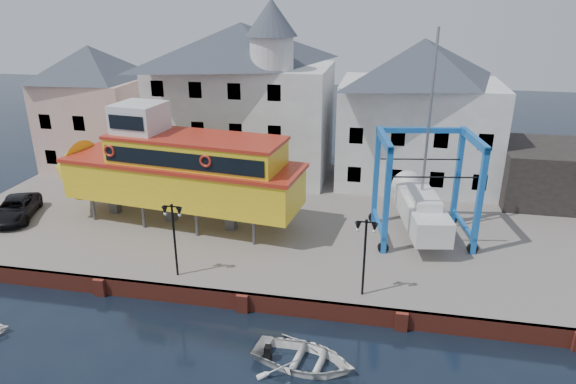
# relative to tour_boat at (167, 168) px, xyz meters

# --- Properties ---
(ground) EXTENTS (140.00, 140.00, 0.00)m
(ground) POSITION_rel_tour_boat_xyz_m (7.16, -7.86, -4.70)
(ground) COLOR black
(ground) RESTS_ON ground
(hardstanding) EXTENTS (44.00, 22.00, 1.00)m
(hardstanding) POSITION_rel_tour_boat_xyz_m (7.16, 3.14, -4.20)
(hardstanding) COLOR slate
(hardstanding) RESTS_ON ground
(quay_wall) EXTENTS (44.00, 0.47, 1.00)m
(quay_wall) POSITION_rel_tour_boat_xyz_m (7.16, -7.76, -4.20)
(quay_wall) COLOR maroon
(quay_wall) RESTS_ON ground
(building_pink) EXTENTS (8.00, 7.00, 10.30)m
(building_pink) POSITION_rel_tour_boat_xyz_m (-10.84, 10.13, 1.44)
(building_pink) COLOR #D59F8F
(building_pink) RESTS_ON hardstanding
(building_white_main) EXTENTS (14.00, 8.30, 14.00)m
(building_white_main) POSITION_rel_tour_boat_xyz_m (2.29, 10.53, 2.64)
(building_white_main) COLOR silver
(building_white_main) RESTS_ON hardstanding
(building_white_right) EXTENTS (12.00, 8.00, 11.20)m
(building_white_right) POSITION_rel_tour_boat_xyz_m (16.16, 11.13, 1.89)
(building_white_right) COLOR silver
(building_white_right) RESTS_ON hardstanding
(shed_dark) EXTENTS (8.00, 7.00, 4.00)m
(shed_dark) POSITION_rel_tour_boat_xyz_m (26.16, 9.14, -1.70)
(shed_dark) COLOR black
(shed_dark) RESTS_ON hardstanding
(lamp_post_left) EXTENTS (1.12, 0.32, 4.20)m
(lamp_post_left) POSITION_rel_tour_boat_xyz_m (3.16, -6.66, -0.53)
(lamp_post_left) COLOR black
(lamp_post_left) RESTS_ON hardstanding
(lamp_post_right) EXTENTS (1.12, 0.32, 4.20)m
(lamp_post_right) POSITION_rel_tour_boat_xyz_m (13.16, -6.66, -0.53)
(lamp_post_right) COLOR black
(lamp_post_right) RESTS_ON hardstanding
(tour_boat) EXTENTS (18.42, 6.46, 7.85)m
(tour_boat) POSITION_rel_tour_boat_xyz_m (0.00, 0.00, 0.00)
(tour_boat) COLOR #59595E
(tour_boat) RESTS_ON hardstanding
(travel_lift) EXTENTS (6.58, 8.59, 12.62)m
(travel_lift) POSITION_rel_tour_boat_xyz_m (16.17, 1.42, -1.59)
(travel_lift) COLOR #1743B5
(travel_lift) RESTS_ON hardstanding
(van) EXTENTS (3.90, 5.50, 1.39)m
(van) POSITION_rel_tour_boat_xyz_m (-10.52, -1.69, -3.01)
(van) COLOR black
(van) RESTS_ON hardstanding
(motorboat_b) EXTENTS (5.09, 4.01, 0.95)m
(motorboat_b) POSITION_rel_tour_boat_xyz_m (10.90, -11.33, -4.70)
(motorboat_b) COLOR white
(motorboat_b) RESTS_ON ground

